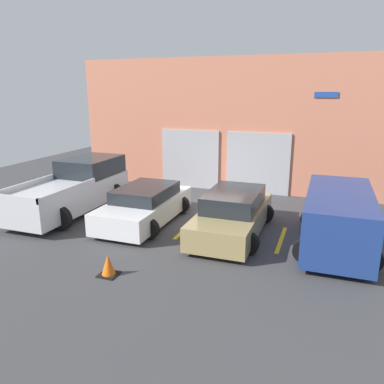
% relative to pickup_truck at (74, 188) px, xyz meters
% --- Properties ---
extents(ground_plane, '(28.00, 28.00, 0.00)m').
position_rel_pickup_truck_xyz_m(ground_plane, '(4.65, 1.87, -0.86)').
color(ground_plane, '#3D3D3F').
extents(shophouse_building, '(14.38, 0.68, 5.84)m').
position_rel_pickup_truck_xyz_m(shophouse_building, '(4.64, 5.16, 2.02)').
color(shophouse_building, '#D17A5B').
rests_on(shophouse_building, ground).
extents(pickup_truck, '(2.52, 5.28, 1.84)m').
position_rel_pickup_truck_xyz_m(pickup_truck, '(0.00, 0.00, 0.00)').
color(pickup_truck, silver).
rests_on(pickup_truck, ground).
extents(sedan_white, '(2.25, 4.28, 1.26)m').
position_rel_pickup_truck_xyz_m(sedan_white, '(3.10, -0.28, -0.26)').
color(sedan_white, white).
rests_on(sedan_white, ground).
extents(sedan_side, '(2.21, 4.49, 1.38)m').
position_rel_pickup_truck_xyz_m(sedan_side, '(6.20, -0.27, -0.22)').
color(sedan_side, '#9E8956').
rests_on(sedan_side, ground).
extents(van_right, '(2.21, 4.43, 1.64)m').
position_rel_pickup_truck_xyz_m(van_right, '(9.30, -0.30, 0.02)').
color(van_right, navy).
rests_on(van_right, ground).
extents(parking_stripe_far_left, '(0.12, 2.20, 0.01)m').
position_rel_pickup_truck_xyz_m(parking_stripe_far_left, '(-1.55, -0.30, -0.86)').
color(parking_stripe_far_left, gold).
rests_on(parking_stripe_far_left, ground).
extents(parking_stripe_left, '(0.12, 2.20, 0.01)m').
position_rel_pickup_truck_xyz_m(parking_stripe_left, '(1.55, -0.30, -0.86)').
color(parking_stripe_left, gold).
rests_on(parking_stripe_left, ground).
extents(parking_stripe_centre, '(0.12, 2.20, 0.01)m').
position_rel_pickup_truck_xyz_m(parking_stripe_centre, '(4.65, -0.30, -0.86)').
color(parking_stripe_centre, gold).
rests_on(parking_stripe_centre, ground).
extents(parking_stripe_right, '(0.12, 2.20, 0.01)m').
position_rel_pickup_truck_xyz_m(parking_stripe_right, '(7.75, -0.30, -0.86)').
color(parking_stripe_right, gold).
rests_on(parking_stripe_right, ground).
extents(traffic_cone, '(0.47, 0.47, 0.55)m').
position_rel_pickup_truck_xyz_m(traffic_cone, '(4.01, -4.09, -0.61)').
color(traffic_cone, black).
rests_on(traffic_cone, ground).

